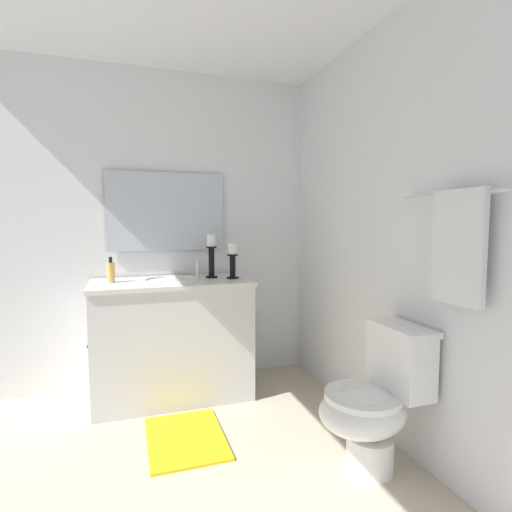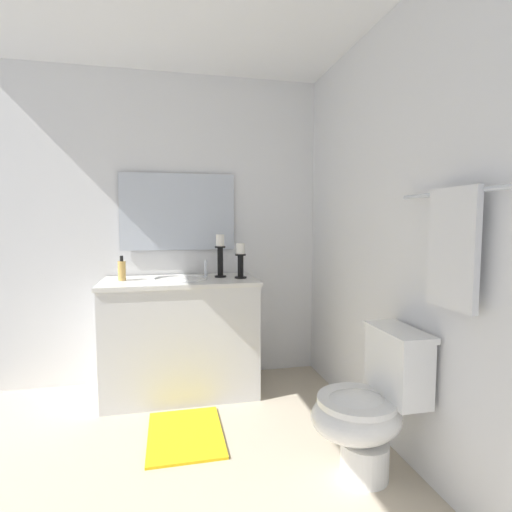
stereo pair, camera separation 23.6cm
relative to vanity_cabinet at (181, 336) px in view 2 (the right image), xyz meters
name	(u,v)px [view 2 (the right image)]	position (x,y,z in m)	size (l,w,h in m)	color
floor	(162,482)	(1.02, -0.13, -0.44)	(2.69, 2.59, 0.02)	beige
wall_back	(403,232)	(1.02, 1.17, 0.79)	(2.69, 0.04, 2.45)	white
wall_left	(162,229)	(-0.33, -0.13, 0.79)	(0.04, 2.59, 2.45)	white
vanity_cabinet	(181,336)	(0.00, 0.00, 0.00)	(0.58, 1.14, 0.86)	silver
sink_basin	(180,284)	(0.00, 0.00, 0.39)	(0.40, 0.40, 0.24)	white
mirror	(178,212)	(-0.28, 0.00, 0.93)	(0.02, 0.90, 0.61)	silver
candle_holder_tall	(241,260)	(0.03, 0.45, 0.57)	(0.09, 0.09, 0.26)	black
candle_holder_short	(220,254)	(-0.06, 0.31, 0.60)	(0.09, 0.09, 0.33)	black
soap_bottle	(122,270)	(-0.04, -0.41, 0.50)	(0.06, 0.06, 0.18)	#E5B259
toilet	(369,406)	(1.21, 0.88, -0.07)	(0.39, 0.54, 0.75)	white
towel_bar	(459,192)	(1.51, 1.11, 0.97)	(0.02, 0.02, 0.76)	silver
towel_near_vanity	(453,249)	(1.51, 1.09, 0.74)	(0.28, 0.03, 0.51)	white
bath_mat	(185,434)	(0.62, 0.00, -0.42)	(0.60, 0.44, 0.02)	yellow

